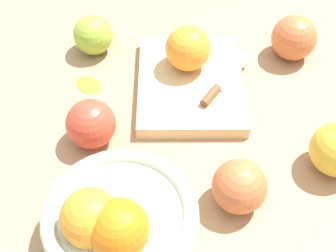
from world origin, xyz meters
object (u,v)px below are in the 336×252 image
(cutting_board, at_px, (190,83))
(apple_front_right, at_px, (294,38))
(apple_back_right, at_px, (91,124))
(apple_back_right_2, at_px, (93,35))
(bowl, at_px, (117,221))
(knife, at_px, (221,84))
(orange_on_board, at_px, (188,48))
(apple_front_left, at_px, (239,186))

(cutting_board, xyz_separation_m, apple_front_right, (0.07, -0.20, 0.03))
(apple_back_right, bearing_deg, apple_back_right_2, -1.10)
(apple_back_right, bearing_deg, bowl, -168.80)
(bowl, distance_m, knife, 0.30)
(bowl, height_order, knife, bowl)
(bowl, bearing_deg, apple_front_right, -44.50)
(bowl, bearing_deg, knife, -36.32)
(bowl, height_order, apple_back_right, bowl)
(bowl, bearing_deg, cutting_board, -26.39)
(apple_back_right_2, bearing_deg, knife, -124.13)
(bowl, height_order, apple_front_right, bowl)
(apple_back_right_2, distance_m, apple_front_right, 0.36)
(orange_on_board, relative_size, apple_back_right, 1.00)
(bowl, distance_m, cutting_board, 0.30)
(cutting_board, bearing_deg, bowl, 153.61)
(knife, xyz_separation_m, apple_back_right_2, (0.14, 0.21, 0.01))
(bowl, relative_size, cutting_board, 0.90)
(knife, relative_size, apple_back_right_2, 1.79)
(bowl, relative_size, apple_front_left, 2.63)
(apple_front_right, bearing_deg, knife, 121.14)
(apple_front_right, bearing_deg, apple_front_left, 151.41)
(bowl, bearing_deg, apple_back_right_2, 4.43)
(bowl, height_order, apple_back_right_2, bowl)
(cutting_board, bearing_deg, orange_on_board, 2.86)
(apple_back_right, xyz_separation_m, apple_back_right_2, (0.21, -0.00, -0.00))
(apple_back_right_2, bearing_deg, bowl, -175.57)
(apple_front_right, bearing_deg, orange_on_board, 99.61)
(apple_back_right, bearing_deg, knife, -71.33)
(apple_back_right_2, xyz_separation_m, apple_front_right, (-0.05, -0.36, 0.00))
(knife, distance_m, apple_front_left, 0.21)
(knife, bearing_deg, apple_front_right, -58.86)
(bowl, height_order, apple_front_left, bowl)
(bowl, xyz_separation_m, knife, (0.24, -0.18, -0.01))
(apple_front_left, xyz_separation_m, apple_front_right, (0.30, -0.16, 0.00))
(cutting_board, xyz_separation_m, apple_back_right_2, (0.12, 0.16, 0.02))
(cutting_board, xyz_separation_m, apple_front_left, (-0.23, -0.03, 0.03))
(bowl, distance_m, apple_front_left, 0.17)
(apple_front_left, bearing_deg, apple_back_right, 56.32)
(apple_back_right, relative_size, apple_back_right_2, 1.06)
(apple_front_right, bearing_deg, apple_back_right_2, 81.73)
(apple_back_right, distance_m, apple_back_right_2, 0.21)
(orange_on_board, xyz_separation_m, apple_back_right, (-0.13, 0.17, -0.02))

